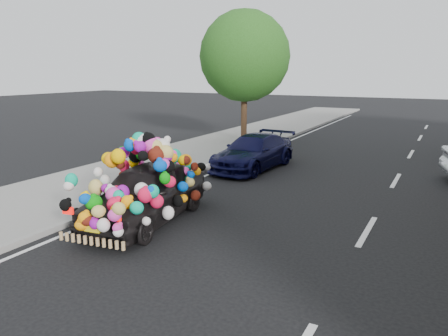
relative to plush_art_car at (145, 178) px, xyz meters
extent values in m
plane|color=black|center=(1.02, 1.65, -1.00)|extent=(100.00, 100.00, 0.00)
cube|color=gray|center=(-3.28, 1.65, -0.94)|extent=(4.00, 60.00, 0.12)
cube|color=gray|center=(-1.33, 1.65, -0.93)|extent=(0.15, 60.00, 0.13)
cylinder|color=#332114|center=(-2.78, 11.15, 0.36)|extent=(0.28, 0.28, 2.73)
sphere|color=#1C4211|center=(-2.78, 11.15, 3.03)|extent=(4.20, 4.20, 4.20)
imported|color=black|center=(0.00, 0.00, -0.34)|extent=(2.02, 4.04, 1.32)
cube|color=red|center=(-0.29, -2.01, -0.22)|extent=(0.23, 0.09, 0.14)
cube|color=red|center=(0.76, -1.88, -0.22)|extent=(0.23, 0.09, 0.14)
cube|color=yellow|center=(0.24, -1.95, -0.52)|extent=(0.34, 0.08, 0.12)
imported|color=black|center=(-0.06, 6.15, -0.41)|extent=(1.97, 4.19, 1.18)
camera|label=1|loc=(6.01, -7.62, 2.38)|focal=35.00mm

